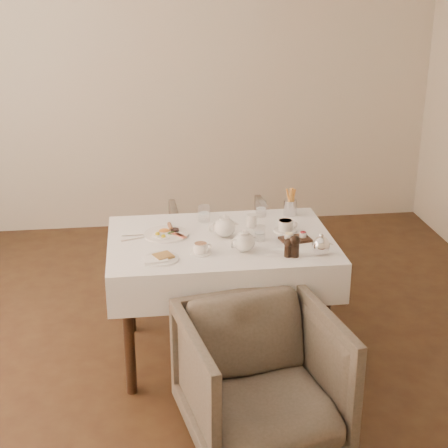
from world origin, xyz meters
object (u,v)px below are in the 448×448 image
armchair_far (222,252)px  breakfast_plate (167,233)px  armchair_near (261,379)px  teapot_centre (224,226)px  table (220,257)px

armchair_far → breakfast_plate: 0.92m
armchair_far → armchair_near: bearing=87.4°
breakfast_plate → teapot_centre: size_ratio=1.49×
armchair_near → breakfast_plate: bearing=103.3°
table → breakfast_plate: size_ratio=4.91×
table → armchair_near: 0.86m
table → armchair_far: (0.11, 0.79, -0.32)m
armchair_far → breakfast_plate: (-0.42, -0.69, 0.44)m
breakfast_plate → teapot_centre: (0.33, -0.07, 0.06)m
armchair_near → armchair_far: size_ratio=1.06×
armchair_far → breakfast_plate: bearing=56.9°
table → armchair_far: bearing=81.9°
armchair_near → table: bearing=86.3°
armchair_near → armchair_far: 1.59m
teapot_centre → table: bearing=-147.8°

